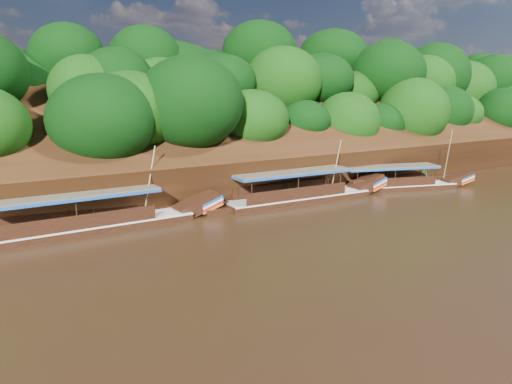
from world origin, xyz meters
TOP-DOWN VIEW (x-y plane):
  - ground at (0.00, 0.00)m, footprint 160.00×160.00m
  - riverbank at (-0.01, 22.73)m, footprint 120.00×30.06m
  - boat_0 at (14.32, 7.05)m, footprint 13.68×5.81m
  - boat_1 at (3.36, 7.78)m, footprint 15.78×3.15m
  - boat_2 at (-13.79, 8.20)m, footprint 17.14×3.03m
  - reeds at (-3.17, 9.64)m, footprint 49.22×2.52m

SIDE VIEW (x-z plane):
  - ground at x=0.00m, z-range 0.00..0.00m
  - boat_0 at x=14.32m, z-range -2.50..3.51m
  - boat_2 at x=-13.79m, z-range -2.36..3.57m
  - boat_1 at x=3.36m, z-range -2.19..3.41m
  - reeds at x=-3.17m, z-range -0.17..1.89m
  - riverbank at x=-0.01m, z-range -7.81..11.59m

